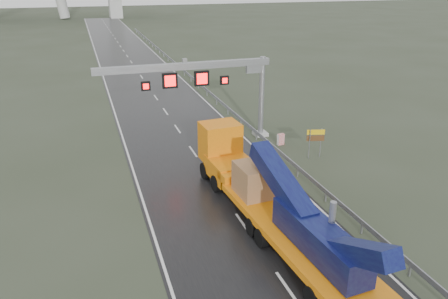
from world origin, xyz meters
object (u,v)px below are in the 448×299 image
object	(u,v)px
exit_sign_pair	(315,138)
striped_barrier	(281,139)
heavy_haul_truck	(267,195)
sign_gantry	(210,79)

from	to	relation	value
exit_sign_pair	striped_barrier	xyz separation A→B (m)	(-1.35, 3.47, -1.21)
heavy_haul_truck	exit_sign_pair	world-z (taller)	heavy_haul_truck
exit_sign_pair	striped_barrier	distance (m)	3.92
heavy_haul_truck	exit_sign_pair	bearing A→B (deg)	42.01
heavy_haul_truck	exit_sign_pair	size ratio (longest dim) A/B	8.47
heavy_haul_truck	sign_gantry	bearing A→B (deg)	82.92
striped_barrier	heavy_haul_truck	bearing A→B (deg)	-126.95
sign_gantry	heavy_haul_truck	size ratio (longest dim) A/B	0.72
heavy_haul_truck	exit_sign_pair	xyz separation A→B (m)	(7.64, 7.93, -0.16)
sign_gantry	heavy_haul_truck	world-z (taller)	sign_gantry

